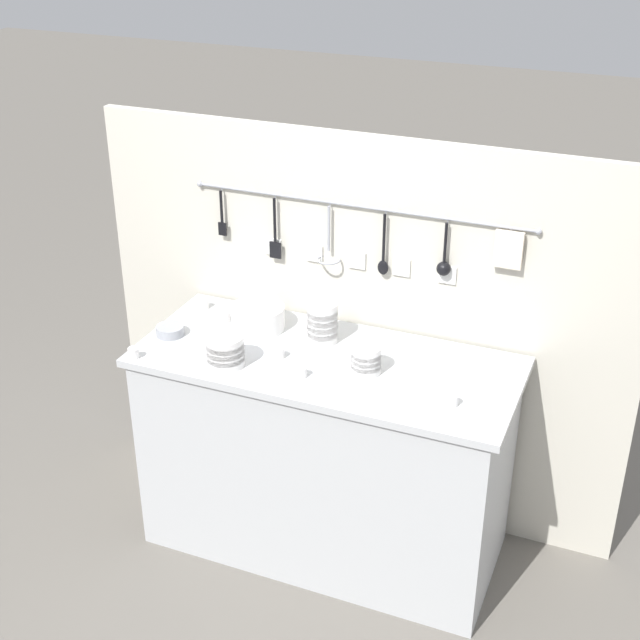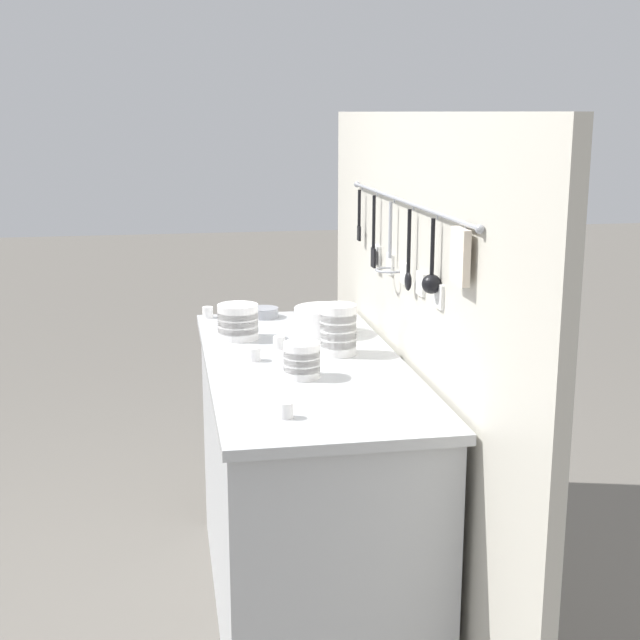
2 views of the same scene
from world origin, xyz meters
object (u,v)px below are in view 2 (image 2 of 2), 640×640
Objects in this scene: cup_mid_row at (286,410)px; bowl_stack_wide_centre at (302,360)px; plate_stack at (324,321)px; bowl_stack_nested_right at (338,329)px; steel_mixing_bowl at (264,313)px; cup_edge_near at (279,343)px; cup_back_left at (330,310)px; bowl_stack_tall_left at (238,322)px; cup_beside_plates at (254,354)px; cup_front_left at (208,312)px; cup_centre at (318,318)px.

bowl_stack_wide_centre is at bearing 164.49° from cup_mid_row.
plate_stack reaches higher than cup_mid_row.
bowl_stack_nested_right is at bearing -0.88° from plate_stack.
bowl_stack_nested_right is 0.62m from steel_mixing_bowl.
cup_edge_near is at bearing -119.34° from bowl_stack_nested_right.
cup_back_left is at bearing 163.90° from cup_mid_row.
cup_back_left is at bearing 163.64° from bowl_stack_wide_centre.
bowl_stack_nested_right reaches higher than bowl_stack_wide_centre.
bowl_stack_tall_left is 0.41m from bowl_stack_nested_right.
bowl_stack_wide_centre is 0.35m from cup_edge_near.
cup_mid_row is (0.88, -0.26, -0.03)m from plate_stack.
cup_beside_plates is 0.17m from cup_edge_near.
cup_front_left and cup_edge_near have the same top height.
cup_centre is 0.39m from cup_edge_near.
bowl_stack_tall_left is 0.66× the size of plate_stack.
bowl_stack_tall_left reaches higher than cup_front_left.
cup_centre is 1.00× the size of cup_edge_near.
cup_back_left is at bearing 172.12° from bowl_stack_nested_right.
cup_mid_row reaches higher than steel_mixing_bowl.
plate_stack is at bearing 133.60° from cup_edge_near.
cup_mid_row is at bearing 3.36° from bowl_stack_tall_left.
cup_front_left and cup_beside_plates have the same top height.
cup_edge_near is 1.00× the size of cup_back_left.
bowl_stack_nested_right is 1.51× the size of bowl_stack_wide_centre.
plate_stack is at bearing -1.26° from cup_centre.
plate_stack is at bearing 31.57° from steel_mixing_bowl.
cup_front_left and cup_back_left have the same top height.
bowl_stack_nested_right is at bearing -1.01° from cup_centre.
bowl_stack_nested_right is at bearing 32.88° from cup_front_left.
cup_mid_row is at bearing 2.43° from cup_beside_plates.
cup_front_left is 1.00× the size of cup_beside_plates.
bowl_stack_nested_right reaches higher than cup_front_left.
cup_centre is (-1.04, 0.27, 0.00)m from cup_mid_row.
plate_stack is 5.06× the size of cup_mid_row.
bowl_stack_tall_left reaches higher than cup_centre.
steel_mixing_bowl is at bearing -128.23° from cup_centre.
plate_stack reaches higher than cup_edge_near.
cup_front_left is at bearing -165.68° from bowl_stack_tall_left.
bowl_stack_wide_centre is at bearing 30.39° from cup_beside_plates.
cup_edge_near is at bearing 173.95° from cup_mid_row.
plate_stack is 5.06× the size of cup_centre.
steel_mixing_bowl is 2.63× the size of cup_edge_near.
cup_centre is (-0.15, 0.00, -0.03)m from plate_stack.
cup_back_left is (-0.58, 0.08, -0.06)m from bowl_stack_nested_right.
cup_centre is at bearing 118.15° from bowl_stack_tall_left.
bowl_stack_nested_right reaches higher than bowl_stack_tall_left.
cup_centre is 0.55m from cup_beside_plates.
bowl_stack_tall_left is 0.32m from plate_stack.
cup_centre and cup_edge_near have the same top height.
cup_edge_near is at bearing -175.92° from bowl_stack_wide_centre.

